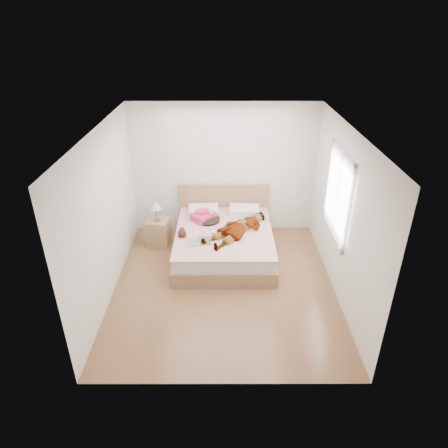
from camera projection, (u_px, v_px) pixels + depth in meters
name	position (u px, v px, depth m)	size (l,w,h in m)	color
ground	(224.00, 285.00, 6.64)	(4.00, 4.00, 0.00)	#4C2F18
woman	(238.00, 226.00, 7.17)	(0.58, 1.55, 0.21)	white
hair	(207.00, 218.00, 7.59)	(0.47, 0.58, 0.09)	black
phone	(211.00, 212.00, 7.47)	(0.05, 0.11, 0.01)	silver
room_shell	(338.00, 195.00, 6.20)	(4.00, 4.00, 4.00)	white
bed	(224.00, 239.00, 7.42)	(1.80, 2.08, 1.00)	brown
towel	(203.00, 215.00, 7.58)	(0.54, 0.54, 0.22)	#E83F6A
magazine	(199.00, 242.00, 6.88)	(0.52, 0.40, 0.03)	white
coffee_mug	(214.00, 234.00, 7.04)	(0.12, 0.10, 0.09)	white
plush_toy	(182.00, 233.00, 7.03)	(0.17, 0.24, 0.13)	black
nightstand	(158.00, 230.00, 7.68)	(0.47, 0.43, 0.91)	olive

